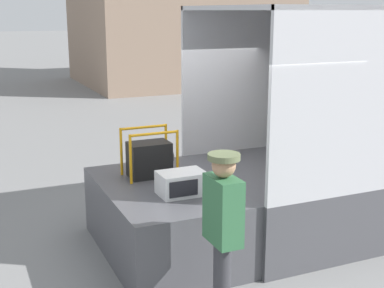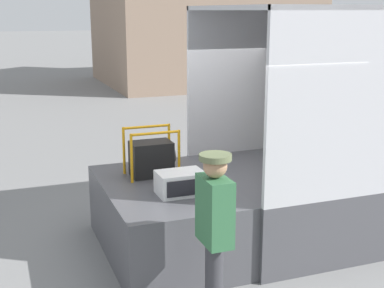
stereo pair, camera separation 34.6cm
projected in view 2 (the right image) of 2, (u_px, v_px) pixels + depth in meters
ground_plane at (218, 242)px, 7.23m from camera, size 160.00×160.00×0.00m
tailgate_deck at (165, 218)px, 6.86m from camera, size 1.52×2.35×0.91m
microwave at (180, 183)px, 6.37m from camera, size 0.55×0.40×0.28m
portable_generator at (152, 158)px, 7.07m from camera, size 0.67×0.45×0.64m
worker_person at (215, 221)px, 5.17m from camera, size 0.31×0.44×1.74m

